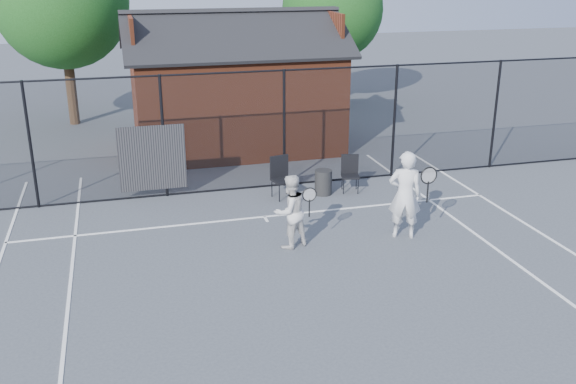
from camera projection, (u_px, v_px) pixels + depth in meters
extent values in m
plane|color=#464A50|center=(302.00, 275.00, 11.83)|extent=(80.00, 80.00, 0.00)
cube|color=white|center=(264.00, 217.00, 14.55)|extent=(11.00, 0.06, 0.01)
cube|color=white|center=(61.00, 373.00, 8.99)|extent=(0.06, 18.00, 0.01)
cube|color=white|center=(563.00, 298.00, 11.03)|extent=(0.06, 18.00, 0.01)
cube|color=white|center=(266.00, 219.00, 14.42)|extent=(0.06, 0.30, 0.01)
cylinder|color=black|center=(31.00, 146.00, 14.63)|extent=(0.07, 0.07, 3.00)
cylinder|color=black|center=(163.00, 137.00, 15.37)|extent=(0.07, 0.07, 3.00)
cylinder|color=black|center=(284.00, 129.00, 16.11)|extent=(0.07, 0.07, 3.00)
cylinder|color=black|center=(394.00, 122.00, 16.86)|extent=(0.07, 0.07, 3.00)
cylinder|color=black|center=(495.00, 115.00, 17.60)|extent=(0.07, 0.07, 3.00)
cylinder|color=black|center=(244.00, 72.00, 15.37)|extent=(22.00, 0.04, 0.04)
cylinder|color=black|center=(246.00, 188.00, 16.36)|extent=(22.00, 0.04, 0.04)
cube|color=black|center=(245.00, 132.00, 15.87)|extent=(22.00, 3.00, 0.01)
cube|color=black|center=(152.00, 158.00, 15.45)|extent=(1.60, 0.04, 1.60)
cube|color=brown|center=(235.00, 99.00, 19.62)|extent=(6.00, 4.00, 3.00)
cube|color=black|center=(239.00, 35.00, 18.03)|extent=(6.50, 2.36, 1.32)
cube|color=black|center=(227.00, 28.00, 19.85)|extent=(6.50, 2.36, 1.32)
cube|color=brown|center=(131.00, 34.00, 18.21)|extent=(0.10, 2.80, 1.06)
cube|color=brown|center=(328.00, 29.00, 19.67)|extent=(0.10, 2.80, 1.06)
cylinder|color=#311C13|center=(71.00, 89.00, 22.55)|extent=(0.36, 0.36, 2.52)
sphere|color=#154012|center=(61.00, 2.00, 21.56)|extent=(4.48, 4.48, 4.48)
cylinder|color=#311C13|center=(331.00, 76.00, 25.98)|extent=(0.36, 0.36, 2.23)
sphere|color=#154012|center=(333.00, 9.00, 25.11)|extent=(3.97, 3.97, 3.97)
imported|color=white|center=(405.00, 195.00, 13.21)|extent=(0.80, 0.66, 1.87)
torus|color=black|center=(429.00, 176.00, 12.77)|extent=(0.37, 0.03, 0.37)
cylinder|color=black|center=(428.00, 192.00, 12.89)|extent=(0.03, 0.03, 0.45)
imported|color=silver|center=(290.00, 211.00, 12.79)|extent=(0.89, 0.80, 1.52)
torus|color=black|center=(309.00, 195.00, 12.45)|extent=(0.30, 0.02, 0.30)
cylinder|color=black|center=(309.00, 208.00, 12.54)|extent=(0.03, 0.03, 0.36)
cube|color=black|center=(283.00, 178.00, 15.56)|extent=(0.58, 0.60, 1.01)
cube|color=black|center=(350.00, 174.00, 16.01)|extent=(0.53, 0.54, 0.91)
cylinder|color=#252525|center=(323.00, 182.00, 15.89)|extent=(0.52, 0.52, 0.62)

